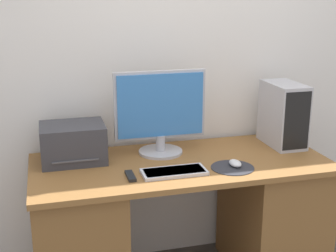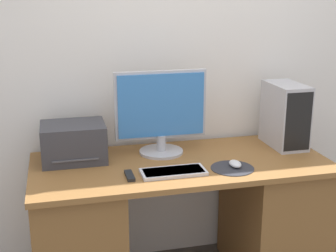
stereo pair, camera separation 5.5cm
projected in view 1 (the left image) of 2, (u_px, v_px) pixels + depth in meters
The scene contains 9 objects.
wall_back at pixel (161, 48), 2.81m from camera, with size 6.40×0.13×2.70m.
desk at pixel (181, 223), 2.70m from camera, with size 1.64×0.71×0.78m.
monitor at pixel (160, 111), 2.66m from camera, with size 0.53×0.25×0.48m.
keyboard at pixel (174, 172), 2.42m from camera, with size 0.34×0.15×0.02m.
mousepad at pixel (232, 168), 2.50m from camera, with size 0.23×0.23×0.00m.
mouse at pixel (235, 163), 2.51m from camera, with size 0.06×0.10×0.03m.
computer_tower at pixel (283, 114), 2.83m from camera, with size 0.18×0.33×0.38m.
printer at pixel (73, 143), 2.57m from camera, with size 0.35×0.28×0.21m.
remote_control at pixel (130, 176), 2.37m from camera, with size 0.04×0.13×0.02m.
Camera 1 is at (-0.71, -1.98, 1.69)m, focal length 50.00 mm.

